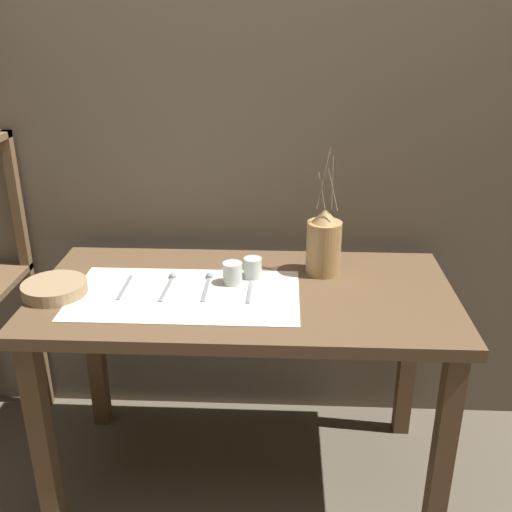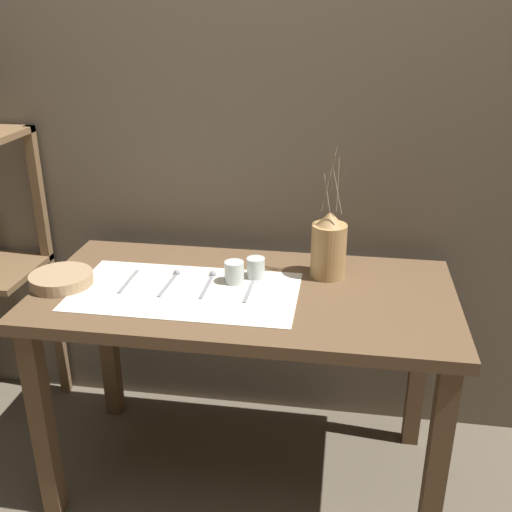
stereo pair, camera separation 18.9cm
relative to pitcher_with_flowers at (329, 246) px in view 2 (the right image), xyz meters
name	(u,v)px [view 2 (the right image)]	position (x,y,z in m)	size (l,w,h in m)	color
ground_plane	(246,472)	(-0.26, -0.15, -0.87)	(12.00, 12.00, 0.00)	brown
stone_wall_back	(265,128)	(-0.26, 0.30, 0.33)	(7.00, 0.06, 2.40)	brown
wooden_table	(245,317)	(-0.26, -0.15, -0.21)	(1.36, 0.68, 0.76)	brown
linen_cloth	(185,291)	(-0.45, -0.20, -0.11)	(0.72, 0.39, 0.00)	beige
pitcher_with_flowers	(329,246)	(0.00, 0.00, 0.00)	(0.12, 0.12, 0.44)	#A87F4C
wooden_bowl	(61,279)	(-0.86, -0.21, -0.09)	(0.20, 0.20, 0.04)	#9E7F5B
glass_tumbler_near	(234,272)	(-0.30, -0.11, -0.07)	(0.06, 0.06, 0.07)	#B7C1BC
glass_tumbler_far	(256,268)	(-0.24, -0.06, -0.07)	(0.06, 0.06, 0.07)	#B7C1BC
knife_center	(129,281)	(-0.65, -0.16, -0.10)	(0.01, 0.18, 0.00)	gray
spoon_inner	(174,277)	(-0.51, -0.11, -0.10)	(0.03, 0.19, 0.02)	gray
spoon_outer	(211,279)	(-0.38, -0.10, -0.10)	(0.02, 0.19, 0.02)	gray
fork_inner	(249,290)	(-0.24, -0.16, -0.10)	(0.01, 0.18, 0.00)	gray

